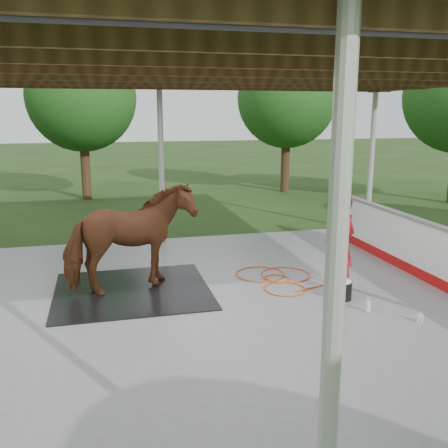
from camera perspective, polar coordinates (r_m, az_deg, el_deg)
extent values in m
plane|color=#1E3814|center=(8.31, -2.84, -10.37)|extent=(100.00, 100.00, 0.00)
cube|color=slate|center=(8.30, -2.84, -10.21)|extent=(12.00, 10.00, 0.05)
cylinder|color=beige|center=(3.40, 12.43, -9.61)|extent=(0.14, 0.14, 3.85)
cylinder|color=beige|center=(12.36, -7.17, 6.65)|extent=(0.14, 0.14, 3.85)
cylinder|color=beige|center=(14.20, 16.49, 7.00)|extent=(0.14, 0.14, 3.85)
cube|color=brown|center=(3.39, 12.44, 22.62)|extent=(12.00, 0.10, 0.18)
cube|color=brown|center=(4.77, 4.02, 19.88)|extent=(12.00, 0.10, 0.18)
cube|color=brown|center=(6.21, -0.44, 18.23)|extent=(12.00, 0.10, 0.18)
cube|color=brown|center=(7.67, -3.17, 17.15)|extent=(12.00, 0.10, 0.18)
cube|color=brown|center=(9.14, -5.00, 16.39)|extent=(12.00, 0.10, 0.18)
cube|color=brown|center=(10.63, -6.32, 15.84)|extent=(12.00, 0.10, 0.18)
cube|color=brown|center=(12.11, -7.31, 15.41)|extent=(12.00, 0.10, 0.18)
cube|color=#38383A|center=(7.69, -3.19, 18.63)|extent=(12.60, 10.60, 0.10)
cube|color=#AB0E0E|center=(10.12, 23.78, -6.28)|extent=(0.14, 8.00, 0.20)
cube|color=white|center=(9.98, 24.06, -3.56)|extent=(0.12, 8.00, 1.00)
cylinder|color=#382314|center=(19.64, -15.52, 5.92)|extent=(0.36, 0.36, 2.20)
sphere|color=#194714|center=(19.53, -16.00, 13.81)|extent=(4.00, 4.00, 4.00)
cylinder|color=#382314|center=(20.99, 7.00, 6.69)|extent=(0.36, 0.36, 2.20)
sphere|color=#194714|center=(20.89, 7.21, 14.08)|extent=(4.00, 4.00, 4.00)
cube|color=black|center=(9.36, -10.43, -7.47)|extent=(2.77, 2.60, 0.02)
imported|color=brown|center=(9.07, -10.67, -1.66)|extent=(2.50, 1.68, 1.94)
imported|color=red|center=(9.14, 13.11, -2.17)|extent=(0.59, 0.75, 1.82)
cylinder|color=black|center=(9.03, 13.27, -7.37)|extent=(0.36, 0.36, 0.32)
cylinder|color=white|center=(8.98, 13.32, -6.42)|extent=(0.33, 0.33, 0.03)
imported|color=silver|center=(8.58, 16.12, -8.83)|extent=(0.12, 0.12, 0.26)
imported|color=#338CD8|center=(8.45, 21.51, -9.85)|extent=(0.11, 0.11, 0.18)
torus|color=#C23E0D|center=(10.12, 4.14, -5.72)|extent=(0.99, 0.99, 0.02)
torus|color=#C23E0D|center=(9.34, 6.95, -7.38)|extent=(0.78, 0.78, 0.02)
torus|color=#C23E0D|center=(9.87, 6.03, -6.24)|extent=(0.52, 0.52, 0.02)
torus|color=#C23E0D|center=(10.13, 7.03, -5.76)|extent=(0.99, 0.99, 0.02)
cylinder|color=#C23E0D|center=(9.60, 10.97, -6.95)|extent=(1.15, 0.40, 0.02)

